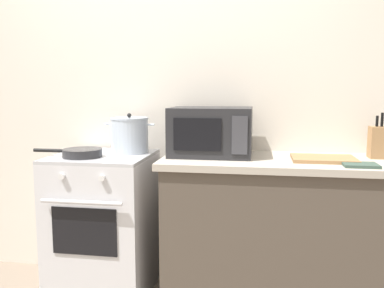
# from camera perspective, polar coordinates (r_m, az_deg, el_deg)

# --- Properties ---
(back_wall) EXTENTS (4.40, 0.10, 2.50)m
(back_wall) POSITION_cam_1_polar(r_m,az_deg,el_deg) (2.80, 2.70, 6.02)
(back_wall) COLOR silver
(back_wall) RESTS_ON ground_plane
(lower_cabinet_right) EXTENTS (1.64, 0.56, 0.88)m
(lower_cabinet_right) POSITION_cam_1_polar(r_m,az_deg,el_deg) (2.60, 15.20, -12.57)
(lower_cabinet_right) COLOR #4C4238
(lower_cabinet_right) RESTS_ON ground_plane
(countertop_right) EXTENTS (1.70, 0.60, 0.04)m
(countertop_right) POSITION_cam_1_polar(r_m,az_deg,el_deg) (2.49, 15.57, -2.55)
(countertop_right) COLOR #ADA393
(countertop_right) RESTS_ON lower_cabinet_right
(stove) EXTENTS (0.60, 0.64, 0.92)m
(stove) POSITION_cam_1_polar(r_m,az_deg,el_deg) (2.74, -12.23, -10.99)
(stove) COLOR silver
(stove) RESTS_ON ground_plane
(stock_pot) EXTENTS (0.33, 0.25, 0.26)m
(stock_pot) POSITION_cam_1_polar(r_m,az_deg,el_deg) (2.67, -8.76, 1.26)
(stock_pot) COLOR silver
(stock_pot) RESTS_ON stove
(frying_pan) EXTENTS (0.44, 0.24, 0.05)m
(frying_pan) POSITION_cam_1_polar(r_m,az_deg,el_deg) (2.57, -15.28, -1.21)
(frying_pan) COLOR #28282B
(frying_pan) RESTS_ON stove
(microwave) EXTENTS (0.50, 0.37, 0.30)m
(microwave) POSITION_cam_1_polar(r_m,az_deg,el_deg) (2.52, 2.70, 1.75)
(microwave) COLOR #232326
(microwave) RESTS_ON countertop_right
(cutting_board) EXTENTS (0.36, 0.26, 0.02)m
(cutting_board) POSITION_cam_1_polar(r_m,az_deg,el_deg) (2.48, 17.99, -1.99)
(cutting_board) COLOR #997047
(cutting_board) RESTS_ON countertop_right
(knife_block) EXTENTS (0.13, 0.10, 0.27)m
(knife_block) POSITION_cam_1_polar(r_m,az_deg,el_deg) (2.67, 24.99, 0.26)
(knife_block) COLOR #997047
(knife_block) RESTS_ON countertop_right
(oven_mitt) EXTENTS (0.18, 0.14, 0.02)m
(oven_mitt) POSITION_cam_1_polar(r_m,az_deg,el_deg) (2.35, 22.57, -2.73)
(oven_mitt) COLOR #384C42
(oven_mitt) RESTS_ON countertop_right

